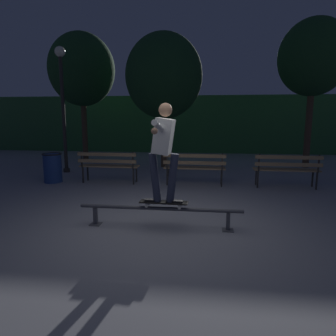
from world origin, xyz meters
The scene contains 13 objects.
ground_plane centered at (0.00, 0.00, 0.00)m, with size 90.00×90.00×0.00m, color gray.
hedge_backdrop centered at (0.00, 10.89, 1.40)m, with size 24.00×1.20×2.79m, color #2D5B33.
grind_rail centered at (0.00, 0.00, 0.27)m, with size 2.66×0.18×0.35m.
skateboard centered at (0.06, 0.00, 0.42)m, with size 0.79×0.23×0.09m.
skateboarder centered at (0.07, 0.00, 1.36)m, with size 0.62×1.41×1.56m.
park_bench_leftmost centered at (-1.88, 3.12, 0.54)m, with size 1.61×0.44×0.88m.
park_bench_left_center centered at (0.43, 3.12, 0.54)m, with size 1.61×0.44×0.88m.
park_bench_right_center centered at (2.74, 3.12, 0.54)m, with size 1.61×0.44×0.88m.
tree_far_left centered at (-4.30, 7.45, 3.63)m, with size 2.63×2.63×5.09m.
tree_far_right centered at (4.25, 6.53, 3.73)m, with size 2.33×2.33×5.03m.
tree_behind_benches centered at (-0.77, 5.98, 3.14)m, with size 2.63×2.63×4.60m.
lamp_post_left centered at (-3.78, 4.56, 2.48)m, with size 0.32×0.32×3.90m.
trash_can centered at (-3.44, 3.04, 0.41)m, with size 0.52×0.52×0.80m.
Camera 1 is at (0.72, -4.66, 1.79)m, focal length 32.41 mm.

